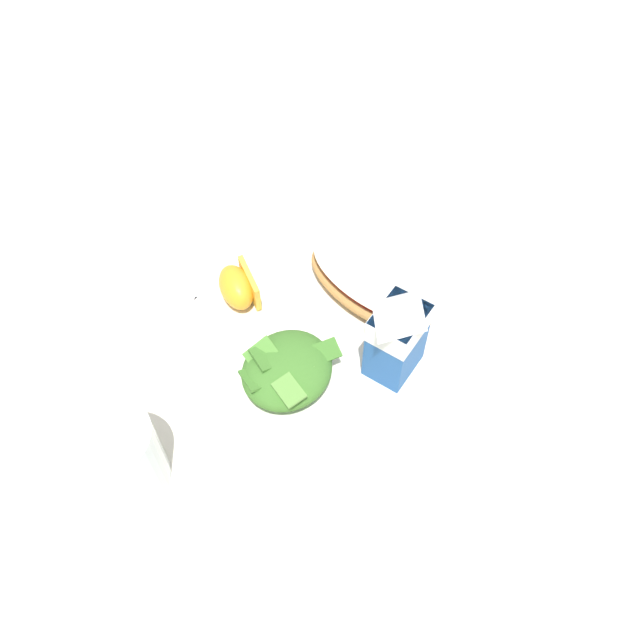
% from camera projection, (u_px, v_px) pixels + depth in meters
% --- Properties ---
extents(ground, '(3.00, 3.00, 0.00)m').
position_uv_depth(ground, '(320.00, 334.00, 0.74)').
color(ground, beige).
extents(white_plate, '(0.28, 0.28, 0.02)m').
position_uv_depth(white_plate, '(320.00, 329.00, 0.73)').
color(white_plate, white).
rests_on(white_plate, ground).
extents(cheesy_pizza_bread, '(0.11, 0.18, 0.04)m').
position_uv_depth(cheesy_pizza_bread, '(370.00, 284.00, 0.73)').
color(cheesy_pizza_bread, '#B77F42').
rests_on(cheesy_pizza_bread, white_plate).
extents(green_salad_pile, '(0.10, 0.09, 0.04)m').
position_uv_depth(green_salad_pile, '(287.00, 369.00, 0.66)').
color(green_salad_pile, '#3D7028').
rests_on(green_salad_pile, white_plate).
extents(milk_carton, '(0.06, 0.04, 0.11)m').
position_uv_depth(milk_carton, '(396.00, 335.00, 0.64)').
color(milk_carton, '#23569E').
rests_on(milk_carton, white_plate).
extents(orange_wedge_front, '(0.06, 0.07, 0.04)m').
position_uv_depth(orange_wedge_front, '(238.00, 287.00, 0.73)').
color(orange_wedge_front, orange).
rests_on(orange_wedge_front, white_plate).
extents(metal_fork, '(0.08, 0.18, 0.01)m').
position_uv_depth(metal_fork, '(161.00, 293.00, 0.77)').
color(metal_fork, silver).
rests_on(metal_fork, ground).
extents(drinking_clear_cup, '(0.08, 0.08, 0.09)m').
position_uv_depth(drinking_clear_cup, '(118.00, 458.00, 0.59)').
color(drinking_clear_cup, silver).
rests_on(drinking_clear_cup, ground).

